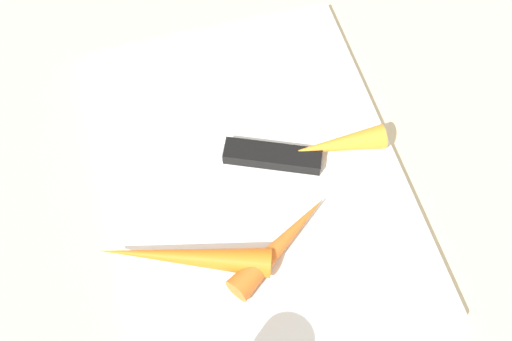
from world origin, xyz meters
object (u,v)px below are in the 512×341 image
Objects in this scene: cutting_board at (256,174)px; carrot_medium at (285,242)px; knife at (258,155)px; carrot_shortest at (335,143)px; carrot_longest at (184,257)px.

cutting_board is 0.08m from carrot_medium.
cutting_board is 3.11× the size of carrot_medium.
knife is 2.07× the size of carrot_shortest.
knife is at bearing -116.57° from carrot_longest.
carrot_medium is at bearing 52.22° from carrot_shortest.
knife is at bearing 155.48° from cutting_board.
carrot_medium is at bearing -166.45° from carrot_longest.
carrot_longest reaches higher than knife.
carrot_shortest is at bearing 91.45° from cutting_board.
carrot_longest is at bearing -49.26° from cutting_board.
carrot_shortest is (-0.00, 0.08, 0.02)m from cutting_board.
carrot_shortest reaches higher than cutting_board.
carrot_longest is (0.07, -0.16, 0.00)m from carrot_shortest.
knife is 1.65× the size of carrot_medium.
cutting_board is 0.11m from carrot_longest.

